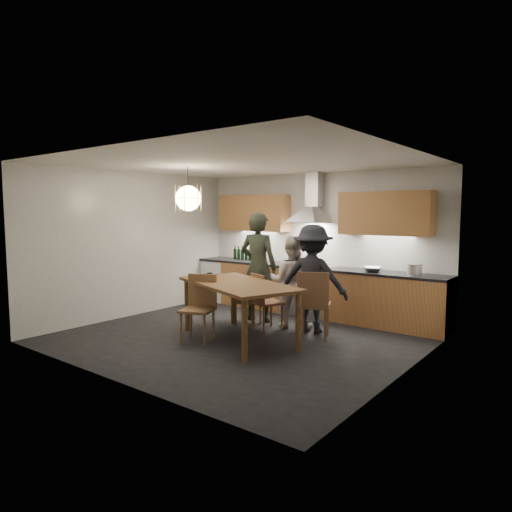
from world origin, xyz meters
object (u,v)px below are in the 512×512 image
Objects in this scene: chair_front at (200,303)px; stock_pot at (415,270)px; person_right at (313,279)px; mixing_bowl at (373,269)px; wine_bottles at (248,253)px; person_left at (258,267)px; chair_back_left at (246,298)px; person_mid at (291,282)px; dining_table at (238,289)px.

chair_front is 3.40m from stock_pot.
person_right is (1.07, 1.41, 0.29)m from chair_front.
wine_bottles is at bearing 177.62° from mixing_bowl.
person_right is 5.08× the size of mixing_bowl.
wine_bottles is (-1.04, 1.02, 0.10)m from person_left.
chair_back_left is at bearing 92.23° from person_left.
wine_bottles is at bearing 91.41° from chair_front.
chair_back_left is 0.44× the size of person_left.
mixing_bowl is at bearing 33.52° from chair_front.
stock_pot reaches higher than mixing_bowl.
chair_back_left is 0.86× the size of chair_front.
mixing_bowl is 1.48× the size of stock_pot.
person_left reaches higher than chair_back_left.
person_mid is 1.97× the size of wine_bottles.
dining_table is 2.97× the size of wine_bottles.
chair_front is (-0.03, -1.05, 0.08)m from chair_back_left.
person_right reaches higher than dining_table.
person_mid is 0.47m from person_right.
chair_back_left is 0.49× the size of person_right.
chair_back_left is 1.17m from person_right.
mixing_bowl is (1.01, 0.90, 0.19)m from person_mid.
person_right reaches higher than mixing_bowl.
person_mid reaches higher than mixing_bowl.
person_mid reaches higher than wine_bottles.
person_left is 1.46m from wine_bottles.
person_mid reaches higher than stock_pot.
dining_table is 2.32× the size of chair_front.
dining_table is 1.20× the size of person_left.
chair_back_left is at bearing 3.46° from person_right.
dining_table is at bearing -131.36° from stock_pot.
mixing_bowl is (1.63, 2.39, 0.38)m from chair_front.
person_left is (-0.08, 0.44, 0.46)m from chair_back_left.
person_right is at bearing 146.57° from person_mid.
person_left is (-0.49, 1.14, 0.18)m from dining_table.
chair_front is at bearing -66.39° from wine_bottles.
stock_pot is (0.67, 0.08, 0.04)m from mixing_bowl.
mixing_bowl reaches higher than chair_back_left.
dining_table is 1.24m from person_right.
person_right is at bearing -139.31° from stock_pot.
mixing_bowl is at bearing -161.38° from person_mid.
stock_pot is at bearing -0.59° from wine_bottles.
person_left is 2.47× the size of wine_bottles.
chair_front reaches higher than dining_table.
chair_front is 4.33× the size of stock_pot.
chair_back_left is 1.09× the size of wine_bottles.
stock_pot is at bearing -172.87° from person_mid.
stock_pot reaches higher than chair_back_left.
person_left is at bearing -22.63° from person_mid.
mixing_bowl is (1.61, 1.34, 0.46)m from chair_back_left.
person_left is 5.64× the size of mixing_bowl.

